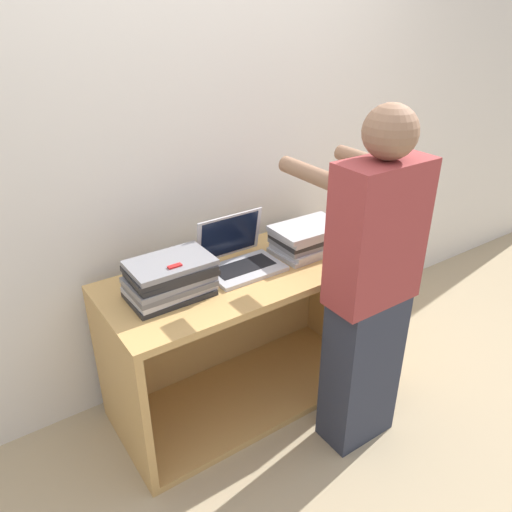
% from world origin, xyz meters
% --- Properties ---
extents(ground_plane, '(12.00, 12.00, 0.00)m').
position_xyz_m(ground_plane, '(0.00, 0.00, 0.00)').
color(ground_plane, tan).
extents(wall_back, '(8.00, 0.05, 2.40)m').
position_xyz_m(wall_back, '(0.00, 0.71, 1.20)').
color(wall_back, silver).
rests_on(wall_back, ground_plane).
extents(cart, '(1.38, 0.61, 0.78)m').
position_xyz_m(cart, '(0.00, 0.38, 0.39)').
color(cart, tan).
rests_on(cart, ground_plane).
extents(laptop_open, '(0.36, 0.28, 0.25)m').
position_xyz_m(laptop_open, '(0.00, 0.35, 0.83)').
color(laptop_open, '#B7B7BC').
rests_on(laptop_open, cart).
extents(laptop_stack_left, '(0.38, 0.25, 0.17)m').
position_xyz_m(laptop_stack_left, '(-0.39, 0.31, 0.86)').
color(laptop_stack_left, '#232326').
rests_on(laptop_stack_left, cart).
extents(laptop_stack_right, '(0.39, 0.25, 0.14)m').
position_xyz_m(laptop_stack_right, '(0.39, 0.30, 0.85)').
color(laptop_stack_right, '#B7B7BC').
rests_on(laptop_stack_right, cart).
extents(person, '(0.40, 0.53, 1.61)m').
position_xyz_m(person, '(0.31, -0.20, 0.81)').
color(person, '#2D3342').
rests_on(person, ground_plane).
extents(inventory_tag, '(0.06, 0.02, 0.01)m').
position_xyz_m(inventory_tag, '(-0.39, 0.25, 0.95)').
color(inventory_tag, red).
rests_on(inventory_tag, laptop_stack_left).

